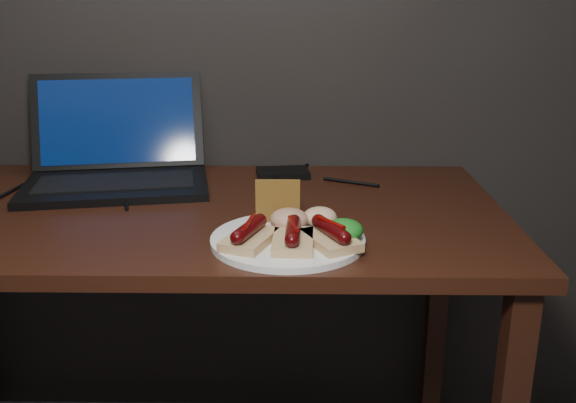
% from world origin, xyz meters
% --- Properties ---
extents(desk, '(1.40, 0.70, 0.75)m').
position_xyz_m(desk, '(0.00, 1.38, 0.66)').
color(desk, '#36170D').
rests_on(desk, ground).
extents(laptop, '(0.47, 0.41, 0.25)m').
position_xyz_m(laptop, '(-0.16, 1.57, 0.80)').
color(laptop, black).
rests_on(laptop, desk).
extents(hard_drive, '(0.14, 0.10, 0.02)m').
position_xyz_m(hard_drive, '(0.23, 1.63, 0.76)').
color(hard_drive, black).
rests_on(hard_drive, desk).
extents(desk_cables, '(0.86, 0.38, 0.01)m').
position_xyz_m(desk_cables, '(0.02, 1.53, 0.75)').
color(desk_cables, black).
rests_on(desk_cables, desk).
extents(plate, '(0.36, 0.36, 0.01)m').
position_xyz_m(plate, '(0.25, 1.18, 0.76)').
color(plate, white).
rests_on(plate, desk).
extents(bread_sausage_left, '(0.11, 0.13, 0.04)m').
position_xyz_m(bread_sausage_left, '(0.18, 1.14, 0.78)').
color(bread_sausage_left, '#E0B884').
rests_on(bread_sausage_left, plate).
extents(bread_sausage_center, '(0.07, 0.12, 0.04)m').
position_xyz_m(bread_sausage_center, '(0.26, 1.13, 0.78)').
color(bread_sausage_center, '#E0B884').
rests_on(bread_sausage_center, plate).
extents(bread_sausage_right, '(0.11, 0.13, 0.04)m').
position_xyz_m(bread_sausage_right, '(0.32, 1.14, 0.78)').
color(bread_sausage_right, '#E0B884').
rests_on(bread_sausage_right, plate).
extents(crispbread, '(0.08, 0.01, 0.08)m').
position_xyz_m(crispbread, '(0.23, 1.26, 0.80)').
color(crispbread, olive).
rests_on(crispbread, plate).
extents(salad_greens, '(0.07, 0.07, 0.04)m').
position_xyz_m(salad_greens, '(0.35, 1.16, 0.78)').
color(salad_greens, '#115712').
rests_on(salad_greens, plate).
extents(salsa_mound, '(0.07, 0.07, 0.04)m').
position_xyz_m(salsa_mound, '(0.25, 1.22, 0.78)').
color(salsa_mound, maroon).
rests_on(salsa_mound, plate).
extents(coleslaw_mound, '(0.06, 0.06, 0.04)m').
position_xyz_m(coleslaw_mound, '(0.31, 1.24, 0.78)').
color(coleslaw_mound, beige).
rests_on(coleslaw_mound, plate).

